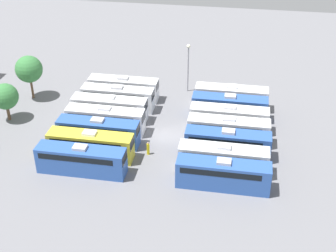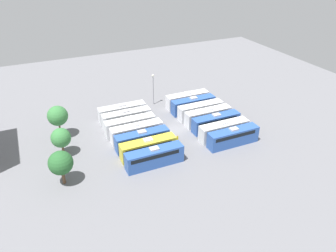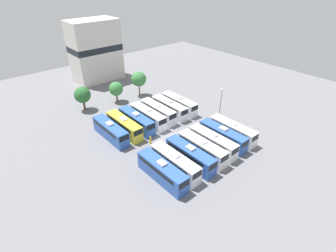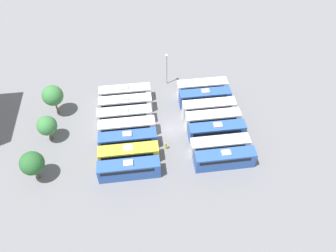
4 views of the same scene
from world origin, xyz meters
name	(u,v)px [view 1 (image 1 of 4)]	position (x,y,z in m)	size (l,w,h in m)	color
ground_plane	(164,136)	(0.00, 0.00, 0.00)	(120.06, 120.06, 0.00)	slate
bus_0	(223,174)	(-9.59, -8.43, 1.82)	(2.48, 10.60, 3.66)	#2D56A8
bus_1	(223,158)	(-6.56, -8.23, 1.82)	(2.48, 10.60, 3.66)	silver
bus_2	(227,143)	(-3.09, -8.51, 1.82)	(2.48, 10.60, 3.66)	#2D56A8
bus_3	(228,130)	(0.07, -8.43, 1.82)	(2.48, 10.60, 3.66)	silver
bus_4	(229,118)	(3.21, -8.32, 1.82)	(2.48, 10.60, 3.66)	silver
bus_5	(229,107)	(6.42, -8.17, 1.82)	(2.48, 10.60, 3.66)	#2D56A8
bus_6	(231,97)	(9.53, -8.24, 1.82)	(2.48, 10.60, 3.66)	white
bus_7	(81,159)	(-9.63, 8.22, 1.82)	(2.48, 10.60, 3.66)	#2D56A8
bus_8	(90,144)	(-6.39, 8.13, 1.82)	(2.48, 10.60, 3.66)	gold
bus_9	(98,131)	(-3.20, 8.13, 1.82)	(2.48, 10.60, 3.66)	#2D56A8
bus_10	(105,119)	(-0.03, 8.13, 1.82)	(2.48, 10.60, 3.66)	white
bus_11	(109,108)	(3.16, 8.46, 1.82)	(2.48, 10.60, 3.66)	silver
bus_12	(118,97)	(6.46, 8.16, 1.82)	(2.48, 10.60, 3.66)	silver
bus_13	(123,88)	(9.67, 8.12, 1.82)	(2.48, 10.60, 3.66)	silver
worker_person	(148,149)	(-4.63, 1.24, 0.84)	(0.36, 0.36, 1.80)	gold
light_pole	(188,60)	(13.95, -1.20, 5.29)	(0.60, 0.60, 7.81)	gray
tree_1	(5,97)	(0.53, 22.53, 3.66)	(3.66, 3.66, 5.52)	brown
tree_2	(29,69)	(7.45, 21.97, 4.80)	(4.07, 4.07, 6.85)	brown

